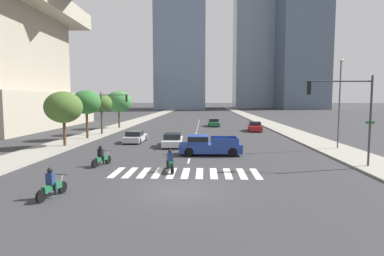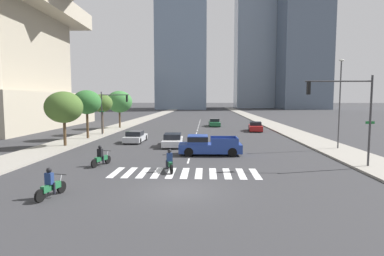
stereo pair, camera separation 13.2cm
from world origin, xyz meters
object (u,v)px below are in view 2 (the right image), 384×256
(traffic_signal_far, at_px, (112,106))
(street_tree_third, at_px, (102,103))
(sedan_white_2, at_px, (173,140))
(sedan_green_1, at_px, (214,123))
(traffic_signal_near, at_px, (347,104))
(street_tree_nearest, at_px, (64,107))
(motorcycle_lead, at_px, (51,186))
(motorcycle_trailing, at_px, (101,158))
(street_lamp_east, at_px, (340,98))
(street_tree_second, at_px, (87,102))
(pickup_truck, at_px, (207,145))
(sedan_red_0, at_px, (255,127))
(motorcycle_third, at_px, (169,162))
(sedan_silver_3, at_px, (135,137))
(street_tree_fourth, at_px, (119,102))

(traffic_signal_far, distance_m, street_tree_third, 2.18)
(sedan_white_2, bearing_deg, sedan_green_1, -13.66)
(traffic_signal_near, xyz_separation_m, street_tree_nearest, (-23.59, 8.39, -0.45))
(motorcycle_lead, relative_size, motorcycle_trailing, 1.02)
(motorcycle_lead, distance_m, street_lamp_east, 25.49)
(street_lamp_east, xyz_separation_m, street_tree_second, (-26.40, 6.45, -0.50))
(traffic_signal_far, bearing_deg, pickup_truck, -48.05)
(sedan_red_0, bearing_deg, traffic_signal_far, -65.21)
(traffic_signal_far, height_order, street_lamp_east, street_lamp_east)
(sedan_green_1, xyz_separation_m, street_tree_second, (-15.45, -18.95, 3.76))
(sedan_white_2, xyz_separation_m, street_tree_nearest, (-10.63, -1.13, 3.35))
(motorcycle_third, xyz_separation_m, traffic_signal_near, (12.00, 1.60, 3.82))
(motorcycle_third, distance_m, street_tree_nearest, 15.66)
(motorcycle_trailing, distance_m, traffic_signal_near, 17.50)
(sedan_white_2, bearing_deg, street_tree_nearest, 93.87)
(street_tree_second, bearing_deg, traffic_signal_far, 66.42)
(sedan_silver_3, xyz_separation_m, street_tree_second, (-6.17, 2.15, 3.80))
(pickup_truck, bearing_deg, street_tree_second, -35.61)
(sedan_red_0, xyz_separation_m, sedan_green_1, (-5.90, 8.20, -0.01))
(sedan_green_1, distance_m, sedan_silver_3, 23.04)
(traffic_signal_near, bearing_deg, street_tree_nearest, -19.57)
(sedan_silver_3, bearing_deg, sedan_green_1, -22.84)
(pickup_truck, height_order, street_tree_second, street_tree_second)
(motorcycle_third, bearing_deg, traffic_signal_near, -98.62)
(motorcycle_lead, xyz_separation_m, street_tree_second, (-6.52, 21.81, 3.80))
(pickup_truck, distance_m, sedan_green_1, 28.72)
(pickup_truck, height_order, traffic_signal_far, traffic_signal_far)
(sedan_white_2, relative_size, street_tree_nearest, 0.90)
(pickup_truck, distance_m, street_tree_third, 20.87)
(sedan_red_0, height_order, traffic_signal_near, traffic_signal_near)
(motorcycle_trailing, bearing_deg, traffic_signal_near, -70.99)
(motorcycle_lead, bearing_deg, motorcycle_third, -28.79)
(motorcycle_third, bearing_deg, street_tree_nearest, 33.05)
(traffic_signal_near, height_order, street_tree_third, traffic_signal_near)
(sedan_white_2, height_order, street_lamp_east, street_lamp_east)
(sedan_silver_3, xyz_separation_m, street_tree_fourth, (-6.17, 15.98, 3.75))
(street_tree_third, bearing_deg, street_tree_fourth, 90.00)
(motorcycle_lead, distance_m, street_tree_third, 28.10)
(pickup_truck, distance_m, traffic_signal_near, 11.16)
(motorcycle_trailing, distance_m, street_tree_second, 16.35)
(motorcycle_lead, xyz_separation_m, traffic_signal_far, (-4.78, 25.81, 3.34))
(motorcycle_trailing, relative_size, traffic_signal_far, 0.37)
(motorcycle_third, relative_size, sedan_white_2, 0.45)
(pickup_truck, relative_size, sedan_white_2, 1.10)
(sedan_red_0, relative_size, sedan_white_2, 1.02)
(motorcycle_lead, bearing_deg, street_tree_fourth, 22.60)
(pickup_truck, relative_size, street_tree_nearest, 0.99)
(street_tree_second, distance_m, street_tree_third, 5.29)
(sedan_red_0, distance_m, traffic_signal_far, 21.00)
(street_tree_second, bearing_deg, sedan_white_2, -24.59)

